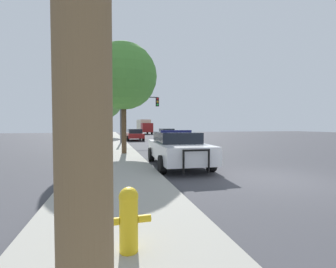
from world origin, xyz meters
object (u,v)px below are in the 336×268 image
object	(u,v)px
car_background_midblock	(135,134)
tree_sidewalk_far	(104,100)
box_truck	(144,126)
fire_hydrant	(129,217)
tree_sidewalk_near	(124,76)
traffic_light	(137,109)
car_background_oncoming	(167,134)
police_car	(177,148)

from	to	relation	value
car_background_midblock	tree_sidewalk_far	xyz separation A→B (m)	(-3.72, 7.66, 4.85)
box_truck	fire_hydrant	bearing A→B (deg)	77.87
tree_sidewalk_near	tree_sidewalk_far	bearing A→B (deg)	94.30
fire_hydrant	box_truck	distance (m)	46.11
traffic_light	car_background_oncoming	world-z (taller)	traffic_light
car_background_oncoming	police_car	bearing A→B (deg)	75.82
box_truck	tree_sidewalk_far	xyz separation A→B (m)	(-8.13, -13.58, 3.91)
car_background_oncoming	tree_sidewalk_far	world-z (taller)	tree_sidewalk_far
fire_hydrant	traffic_light	distance (m)	19.59
police_car	tree_sidewalk_far	bearing A→B (deg)	-79.11
police_car	car_background_midblock	xyz separation A→B (m)	(0.07, 17.76, -0.06)
car_background_oncoming	tree_sidewalk_far	bearing A→B (deg)	-41.47
box_truck	tree_sidewalk_near	distance (m)	35.72
car_background_midblock	box_truck	xyz separation A→B (m)	(4.41, 21.24, 0.94)
police_car	car_background_oncoming	distance (m)	19.14
police_car	traffic_light	size ratio (longest dim) A/B	1.09
traffic_light	tree_sidewalk_far	size ratio (longest dim) A/B	0.56
box_truck	car_background_midblock	bearing A→B (deg)	75.03
tree_sidewalk_far	car_background_midblock	bearing A→B (deg)	-64.12
traffic_light	tree_sidewalk_near	xyz separation A→B (m)	(-1.84, -8.67, 1.20)
traffic_light	tree_sidewalk_far	bearing A→B (deg)	105.16
traffic_light	tree_sidewalk_far	distance (m)	13.37
car_background_midblock	tree_sidewalk_near	size ratio (longest dim) A/B	0.70
box_truck	tree_sidewalk_near	world-z (taller)	tree_sidewalk_near
box_truck	tree_sidewalk_far	size ratio (longest dim) A/B	0.85
car_background_midblock	tree_sidewalk_far	bearing A→B (deg)	116.14
box_truck	tree_sidewalk_far	world-z (taller)	tree_sidewalk_far
tree_sidewalk_near	tree_sidewalk_far	world-z (taller)	tree_sidewalk_far
tree_sidewalk_near	tree_sidewalk_far	distance (m)	21.49
car_background_oncoming	tree_sidewalk_near	distance (m)	16.42
car_background_midblock	box_truck	world-z (taller)	box_truck
traffic_light	car_background_midblock	distance (m)	5.76
police_car	traffic_light	bearing A→B (deg)	-86.38
police_car	traffic_light	distance (m)	12.96
car_background_midblock	tree_sidewalk_near	distance (m)	14.45
tree_sidewalk_near	police_car	bearing A→B (deg)	-63.03
car_background_midblock	box_truck	bearing A→B (deg)	78.52
fire_hydrant	box_truck	world-z (taller)	box_truck
traffic_light	tree_sidewalk_far	xyz separation A→B (m)	(-3.45, 12.74, 2.14)
fire_hydrant	box_truck	xyz separation A→B (m)	(7.13, 45.55, 1.09)
police_car	traffic_light	world-z (taller)	traffic_light
tree_sidewalk_near	tree_sidewalk_far	xyz separation A→B (m)	(-1.61, 21.41, 0.94)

